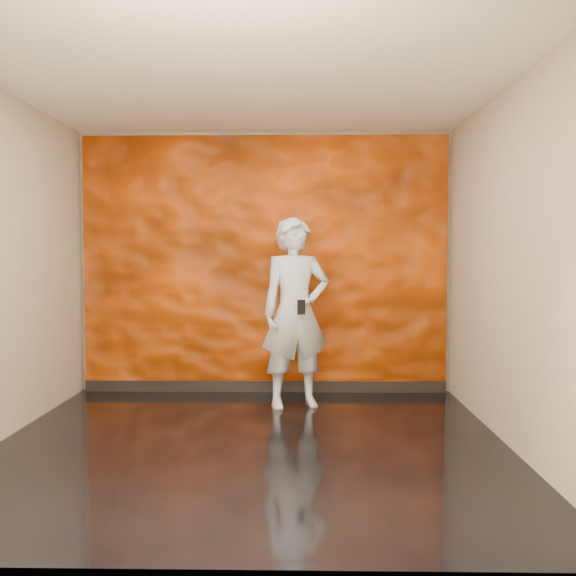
% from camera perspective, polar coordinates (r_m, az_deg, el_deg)
% --- Properties ---
extents(room, '(4.02, 4.02, 2.81)m').
position_cam_1_polar(room, '(4.96, -3.35, 1.99)').
color(room, black).
rests_on(room, ground).
extents(feature_wall, '(3.90, 0.06, 2.75)m').
position_cam_1_polar(feature_wall, '(6.91, -2.08, 2.12)').
color(feature_wall, '#F24C04').
rests_on(feature_wall, ground).
extents(baseboard, '(3.90, 0.04, 0.12)m').
position_cam_1_polar(baseboard, '(7.02, -2.08, -8.73)').
color(baseboard, black).
rests_on(baseboard, ground).
extents(man, '(0.77, 0.61, 1.84)m').
position_cam_1_polar(man, '(6.23, 0.68, -2.20)').
color(man, '#9599A3').
rests_on(man, ground).
extents(phone, '(0.08, 0.03, 0.14)m').
position_cam_1_polar(phone, '(5.96, 1.19, -1.72)').
color(phone, black).
rests_on(phone, man).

